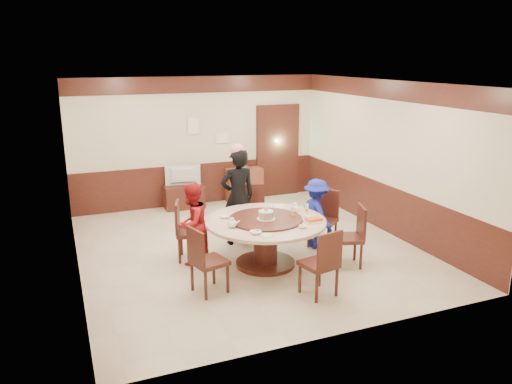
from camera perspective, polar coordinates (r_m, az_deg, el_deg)
name	(u,v)px	position (r m, az deg, el deg)	size (l,w,h in m)	color
room	(247,188)	(8.36, -1.03, 0.51)	(6.00, 6.04, 2.84)	beige
banquet_table	(266,233)	(7.83, 1.10, -4.72)	(1.88, 1.88, 0.78)	#3F1913
chair_0	(323,229)	(8.78, 7.64, -4.19)	(0.62, 0.62, 0.97)	#3F1913
chair_1	(254,222)	(9.04, -0.22, -3.48)	(0.54, 0.55, 0.97)	#3F1913
chair_2	(190,241)	(8.20, -7.56, -5.60)	(0.56, 0.56, 0.97)	#3F1913
chair_3	(208,272)	(7.06, -5.48, -9.08)	(0.55, 0.54, 0.97)	#3F1913
chair_4	(319,275)	(7.01, 7.27, -9.34)	(0.52, 0.53, 0.97)	#3F1913
chair_5	(348,247)	(8.04, 10.52, -6.19)	(0.56, 0.55, 0.97)	#3F1913
person_standing	(238,197)	(8.66, -2.09, -0.57)	(0.62, 0.41, 1.69)	black
person_red	(192,224)	(7.95, -7.33, -3.61)	(0.64, 0.50, 1.31)	maroon
person_blue	(316,214)	(8.60, 6.92, -2.47)	(0.78, 0.45, 1.21)	#18239C
birthday_cake	(266,215)	(7.69, 1.14, -2.63)	(0.28, 0.28, 0.19)	white
teapot_left	(232,224)	(7.42, -2.78, -3.63)	(0.17, 0.15, 0.13)	white
teapot_right	(295,208)	(8.16, 4.53, -1.87)	(0.17, 0.15, 0.13)	white
bowl_0	(224,217)	(7.87, -3.66, -2.85)	(0.14, 0.14, 0.03)	white
bowl_1	(303,227)	(7.43, 5.36, -3.97)	(0.13, 0.13, 0.04)	white
bowl_2	(256,232)	(7.16, -0.03, -4.64)	(0.16, 0.16, 0.04)	white
bowl_3	(308,217)	(7.89, 6.00, -2.82)	(0.12, 0.12, 0.04)	white
saucer_near	(267,235)	(7.10, 1.30, -4.95)	(0.18, 0.18, 0.01)	white
saucer_far	(279,208)	(8.36, 2.61, -1.80)	(0.18, 0.18, 0.01)	white
shrimp_platter	(314,220)	(7.71, 6.63, -3.21)	(0.30, 0.20, 0.06)	white
bottle_0	(293,212)	(7.91, 4.27, -2.29)	(0.06, 0.06, 0.16)	white
bottle_1	(307,209)	(8.06, 5.82, -1.98)	(0.06, 0.06, 0.16)	white
tv_stand	(184,197)	(10.98, -8.24, -0.52)	(0.85, 0.45, 0.50)	#3F1913
television	(183,176)	(10.87, -8.34, 1.85)	(0.76, 0.10, 0.44)	gray
side_cabinet	(244,185)	(11.38, -1.35, 0.84)	(0.80, 0.40, 0.75)	brown
thermos	(244,160)	(11.26, -1.33, 3.63)	(0.15, 0.15, 0.38)	silver
notice_left	(194,126)	(10.95, -7.14, 7.49)	(0.25, 0.00, 0.35)	white
notice_right	(222,138)	(11.18, -3.85, 6.18)	(0.30, 0.00, 0.22)	white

